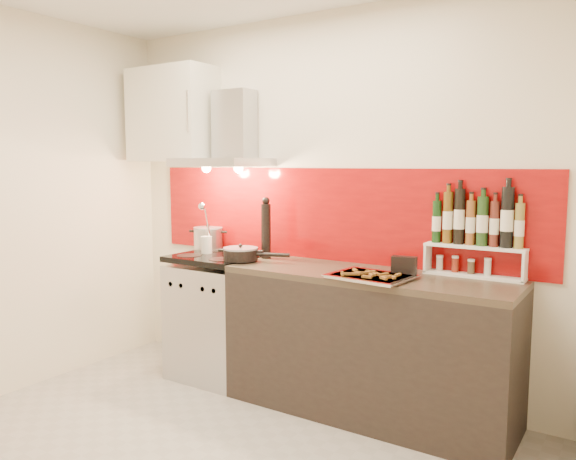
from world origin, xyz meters
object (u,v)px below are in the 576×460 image
Objects in this scene: counter at (368,343)px; pepper_mill at (266,229)px; range_stove at (219,317)px; stock_pot at (208,238)px; baking_tray at (371,276)px; saute_pan at (242,254)px.

pepper_mill reaches higher than counter.
stock_pot is at bearing 143.81° from range_stove.
stock_pot is at bearing 171.98° from pepper_mill.
baking_tray is at bearing -6.77° from range_stove.
pepper_mill is (0.35, 0.11, 0.67)m from range_stove.
pepper_mill reaches higher than saute_pan.
baking_tray is (0.99, -0.06, -0.04)m from saute_pan.
stock_pot is at bearing 172.62° from counter.
counter is at bearing -7.38° from stock_pot.
pepper_mill is (0.62, -0.09, 0.12)m from stock_pot.
pepper_mill is at bearing -8.02° from stock_pot.
saute_pan reaches higher than range_stove.
saute_pan is 1.00m from baking_tray.
counter is at bearing 6.24° from saute_pan.
saute_pan is at bearing -173.76° from counter.
saute_pan is 0.26m from pepper_mill.
pepper_mill is at bearing 173.09° from counter.
saute_pan is at bearing -27.61° from stock_pot.
stock_pot is 0.63m from saute_pan.
range_stove is 1.20m from counter.
pepper_mill is at bearing 164.42° from baking_tray.
stock_pot is at bearing 152.39° from saute_pan.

